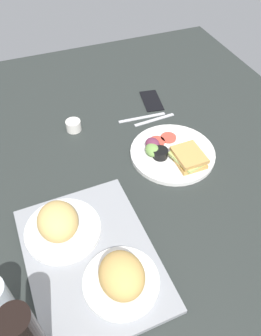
{
  "coord_description": "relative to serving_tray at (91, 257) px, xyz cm",
  "views": [
    {
      "loc": [
        -66.49,
        29.38,
        81.51
      ],
      "look_at": [
        2.0,
        3.0,
        4.0
      ],
      "focal_mm": 35.56,
      "sensor_mm": 36.0,
      "label": 1
    }
  ],
  "objects": [
    {
      "name": "ground_plane",
      "position": [
        21.98,
        -23.56,
        -2.3
      ],
      "size": [
        190.0,
        150.0,
        3.0
      ],
      "primitive_type": "cube",
      "color": "#282D2B"
    },
    {
      "name": "serving_tray",
      "position": [
        0.0,
        0.0,
        0.0
      ],
      "size": [
        46.11,
        34.54,
        1.6
      ],
      "primitive_type": "cube",
      "rotation": [
        0.0,
        0.0,
        0.03
      ],
      "color": "gray",
      "rests_on": "ground_plane"
    },
    {
      "name": "bread_plate_near",
      "position": [
        -10.49,
        -5.0,
        4.99
      ],
      "size": [
        19.15,
        19.15,
        10.01
      ],
      "color": "white",
      "rests_on": "serving_tray"
    },
    {
      "name": "bread_plate_far",
      "position": [
        9.87,
        5.49,
        4.78
      ],
      "size": [
        21.19,
        21.19,
        10.02
      ],
      "color": "white",
      "rests_on": "serving_tray"
    },
    {
      "name": "plate_with_salad",
      "position": [
        27.63,
        -37.55,
        0.87
      ],
      "size": [
        29.49,
        29.49,
        5.4
      ],
      "color": "white",
      "rests_on": "ground_plane"
    },
    {
      "name": "espresso_cup",
      "position": [
        53.91,
        -9.16,
        1.2
      ],
      "size": [
        5.6,
        5.6,
        4.0
      ],
      "primitive_type": "cylinder",
      "color": "silver",
      "rests_on": "ground_plane"
    },
    {
      "name": "fork",
      "position": [
        48.28,
        -39.96,
        -0.55
      ],
      "size": [
        2.54,
        17.06,
        0.5
      ],
      "primitive_type": "cube",
      "rotation": [
        0.0,
        0.0,
        1.64
      ],
      "color": "#B7B7BC",
      "rests_on": "ground_plane"
    },
    {
      "name": "knife",
      "position": [
        51.28,
        -35.96,
        -0.55
      ],
      "size": [
        2.73,
        19.05,
        0.5
      ],
      "primitive_type": "cube",
      "rotation": [
        0.0,
        0.0,
        1.5
      ],
      "color": "#B7B7BC",
      "rests_on": "ground_plane"
    },
    {
      "name": "cell_phone",
      "position": [
        60.34,
        -43.94,
        -0.4
      ],
      "size": [
        15.37,
        9.43,
        0.8
      ],
      "primitive_type": "cube",
      "rotation": [
        0.0,
        0.0,
        -0.16
      ],
      "color": "black",
      "rests_on": "ground_plane"
    }
  ]
}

